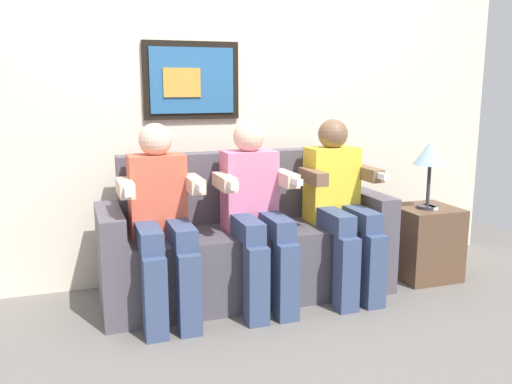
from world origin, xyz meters
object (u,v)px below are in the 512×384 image
(side_table_right, at_px, (424,242))
(spare_remote_on_table, at_px, (430,207))
(couch, at_px, (247,247))
(table_lamp, at_px, (430,156))
(person_on_left, at_px, (161,214))
(person_in_middle, at_px, (256,207))
(person_on_right, at_px, (340,201))

(side_table_right, bearing_deg, spare_remote_on_table, -90.33)
(couch, xyz_separation_m, side_table_right, (1.26, -0.11, -0.06))
(couch, xyz_separation_m, table_lamp, (1.24, -0.14, 0.55))
(person_on_left, xyz_separation_m, side_table_right, (1.82, 0.06, -0.36))
(person_on_left, bearing_deg, person_in_middle, 0.00)
(person_in_middle, bearing_deg, spare_remote_on_table, 0.98)
(person_in_middle, distance_m, side_table_right, 1.31)
(person_in_middle, bearing_deg, person_on_right, 0.05)
(person_in_middle, distance_m, person_on_right, 0.56)
(couch, distance_m, side_table_right, 1.26)
(spare_remote_on_table, bearing_deg, person_in_middle, -179.02)
(person_on_left, xyz_separation_m, person_in_middle, (0.56, 0.00, 0.00))
(couch, bearing_deg, person_on_right, -16.48)
(person_on_left, xyz_separation_m, spare_remote_on_table, (1.82, 0.02, -0.10))
(person_on_left, relative_size, person_in_middle, 1.00)
(side_table_right, xyz_separation_m, table_lamp, (-0.02, -0.03, 0.61))
(side_table_right, relative_size, table_lamp, 1.09)
(spare_remote_on_table, bearing_deg, couch, 173.41)
(couch, height_order, spare_remote_on_table, couch)
(person_on_right, distance_m, table_lamp, 0.72)
(person_on_left, bearing_deg, side_table_right, 1.93)
(person_in_middle, bearing_deg, side_table_right, 2.80)
(person_on_right, height_order, table_lamp, person_on_right)
(side_table_right, bearing_deg, couch, 175.21)
(table_lamp, height_order, spare_remote_on_table, table_lamp)
(couch, distance_m, person_on_left, 0.66)
(person_on_right, relative_size, table_lamp, 2.41)
(person_on_left, bearing_deg, couch, 16.54)
(person_on_left, distance_m, table_lamp, 1.82)
(person_in_middle, xyz_separation_m, spare_remote_on_table, (1.26, 0.02, -0.10))
(couch, bearing_deg, person_in_middle, -90.02)
(table_lamp, distance_m, spare_remote_on_table, 0.35)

